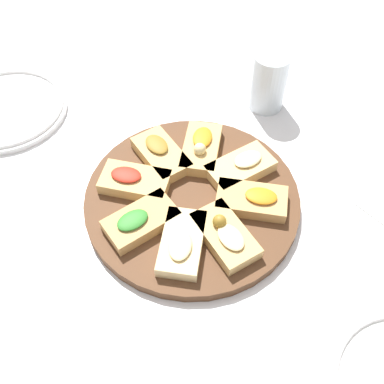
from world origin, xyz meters
TOP-DOWN VIEW (x-y plane):
  - ground_plane at (0.00, 0.00)m, footprint 3.00×3.00m
  - serving_board at (0.00, 0.00)m, footprint 0.32×0.32m
  - focaccia_slice_0 at (-0.08, -0.04)m, footprint 0.12×0.10m
  - focaccia_slice_1 at (-0.03, -0.08)m, footprint 0.09×0.11m
  - focaccia_slice_2 at (0.04, -0.08)m, footprint 0.10×0.12m
  - focaccia_slice_3 at (0.08, -0.03)m, footprint 0.11×0.09m
  - focaccia_slice_4 at (0.08, 0.04)m, footprint 0.12×0.09m
  - focaccia_slice_5 at (0.03, 0.08)m, footprint 0.08×0.11m
  - focaccia_slice_6 at (-0.04, 0.08)m, footprint 0.10×0.12m
  - focaccia_slice_7 at (-0.08, 0.03)m, footprint 0.11×0.09m
  - plate_right at (0.38, 0.04)m, footprint 0.21×0.21m
  - water_glass at (0.03, -0.26)m, footprint 0.06×0.06m

SIDE VIEW (x-z plane):
  - ground_plane at x=0.00m, z-range 0.00..0.00m
  - plate_right at x=0.38m, z-range 0.00..0.02m
  - serving_board at x=0.00m, z-range 0.00..0.02m
  - focaccia_slice_0 at x=-0.08m, z-range 0.01..0.04m
  - focaccia_slice_1 at x=-0.03m, z-range 0.01..0.04m
  - focaccia_slice_3 at x=0.08m, z-range 0.01..0.04m
  - focaccia_slice_4 at x=0.08m, z-range 0.01..0.04m
  - focaccia_slice_5 at x=0.03m, z-range 0.01..0.04m
  - focaccia_slice_6 at x=-0.04m, z-range 0.01..0.04m
  - focaccia_slice_2 at x=0.04m, z-range 0.01..0.05m
  - focaccia_slice_7 at x=-0.08m, z-range 0.01..0.05m
  - water_glass at x=0.03m, z-range 0.00..0.11m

